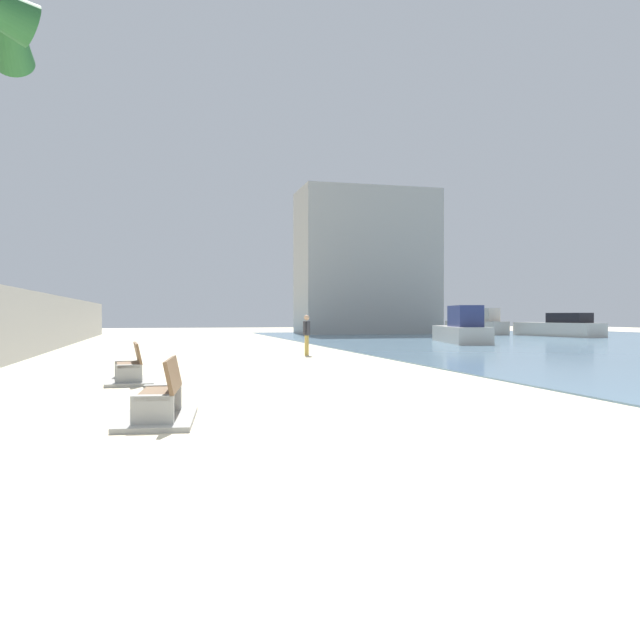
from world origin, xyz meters
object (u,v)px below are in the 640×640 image
(bench_far, at_px, (129,373))
(person_walking, at_px, (307,332))
(bench_near, at_px, (160,406))
(boat_nearest, at_px, (560,327))
(boat_far_left, at_px, (462,329))
(boat_far_right, at_px, (478,325))

(bench_far, distance_m, person_walking, 11.42)
(bench_far, xyz_separation_m, person_walking, (6.57, 9.31, 0.73))
(bench_near, height_order, boat_nearest, boat_nearest)
(boat_far_left, bearing_deg, bench_near, -125.40)
(bench_near, distance_m, bench_far, 6.09)
(bench_far, bearing_deg, bench_near, -83.18)
(bench_far, height_order, boat_far_right, boat_far_right)
(bench_near, xyz_separation_m, person_walking, (5.85, 15.36, 0.73))
(bench_near, bearing_deg, person_walking, 69.17)
(bench_far, xyz_separation_m, boat_nearest, (30.42, 26.81, 0.49))
(bench_far, xyz_separation_m, boat_far_left, (17.90, 18.11, 0.59))
(person_walking, distance_m, boat_far_left, 14.35)
(person_walking, xyz_separation_m, boat_nearest, (23.85, 17.50, -0.24))
(bench_near, xyz_separation_m, boat_far_right, (26.15, 39.16, 0.62))
(bench_far, relative_size, boat_nearest, 0.28)
(bench_far, height_order, boat_nearest, boat_nearest)
(boat_far_left, height_order, boat_nearest, boat_far_left)
(bench_far, distance_m, boat_far_left, 25.47)
(person_walking, xyz_separation_m, boat_far_left, (11.33, 8.80, -0.14))
(bench_near, relative_size, boat_nearest, 0.28)
(person_walking, relative_size, boat_far_right, 0.26)
(boat_far_right, bearing_deg, boat_nearest, -60.62)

